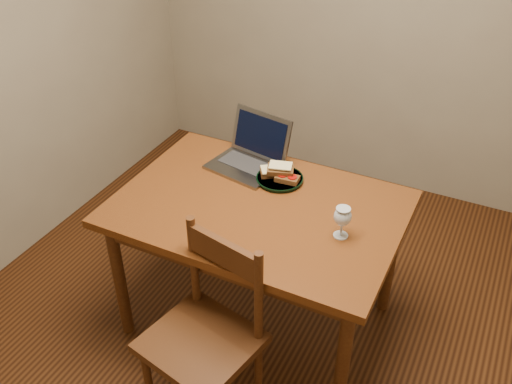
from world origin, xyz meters
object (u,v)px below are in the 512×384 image
at_px(table, 258,220).
at_px(chair, 204,330).
at_px(plate, 280,179).
at_px(laptop, 252,152).
at_px(milk_glass, 342,222).

bearing_deg(table, chair, -86.56).
xyz_separation_m(table, chair, (0.03, -0.57, -0.16)).
bearing_deg(plate, chair, -87.84).
relative_size(plate, laptop, 0.60).
bearing_deg(laptop, milk_glass, -20.23).
distance_m(chair, milk_glass, 0.72).
xyz_separation_m(chair, milk_glass, (0.38, 0.53, 0.32)).
distance_m(table, laptop, 0.40).
bearing_deg(chair, milk_glass, 66.17).
bearing_deg(chair, laptop, 116.27).
relative_size(chair, milk_glass, 3.40).
xyz_separation_m(table, milk_glass, (0.41, -0.04, 0.16)).
xyz_separation_m(milk_glass, laptop, (-0.60, 0.36, -0.01)).
bearing_deg(milk_glass, chair, -125.70).
relative_size(table, milk_glass, 8.80).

